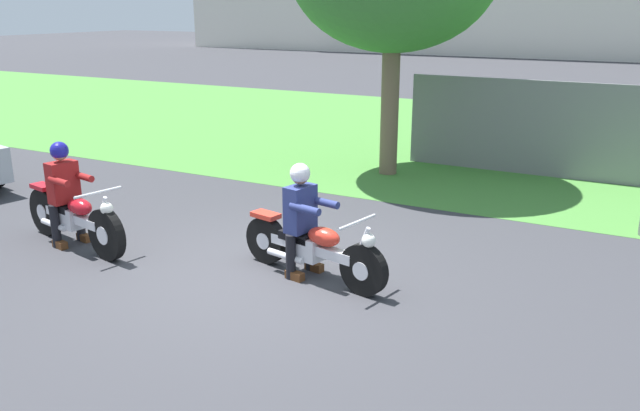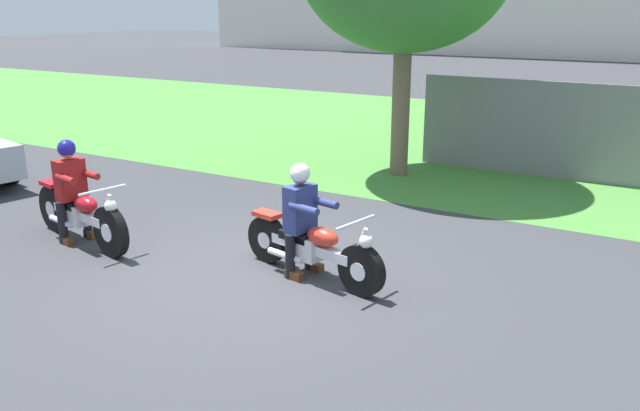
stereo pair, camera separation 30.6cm
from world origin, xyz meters
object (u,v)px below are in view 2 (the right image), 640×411
object	(u,v)px
rider_lead	(301,211)
motorcycle_follow	(81,215)
motorcycle_lead	(312,248)
rider_follow	(71,183)

from	to	relation	value
rider_lead	motorcycle_follow	world-z (taller)	rider_lead
motorcycle_lead	motorcycle_follow	xyz separation A→B (m)	(-3.33, -0.57, 0.03)
motorcycle_follow	rider_follow	xyz separation A→B (m)	(-0.16, 0.04, 0.42)
rider_lead	motorcycle_follow	xyz separation A→B (m)	(-3.16, -0.61, -0.40)
motorcycle_lead	motorcycle_follow	bearing A→B (deg)	-158.61
rider_lead	rider_follow	size ratio (longest dim) A/B	0.97
motorcycle_follow	rider_follow	world-z (taller)	rider_follow
motorcycle_follow	rider_follow	bearing A→B (deg)	179.22
motorcycle_follow	rider_follow	distance (m)	0.46
motorcycle_lead	rider_follow	xyz separation A→B (m)	(-3.49, -0.53, 0.45)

